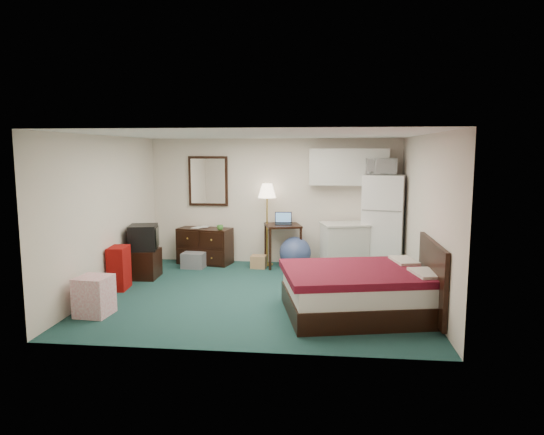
# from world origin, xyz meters

# --- Properties ---
(floor) EXTENTS (5.00, 4.50, 0.01)m
(floor) POSITION_xyz_m (0.00, 0.00, 0.00)
(floor) COLOR black
(floor) RESTS_ON ground
(ceiling) EXTENTS (5.00, 4.50, 0.01)m
(ceiling) POSITION_xyz_m (0.00, 0.00, 2.50)
(ceiling) COLOR silver
(ceiling) RESTS_ON walls
(walls) EXTENTS (5.01, 4.51, 2.50)m
(walls) POSITION_xyz_m (0.00, 0.00, 1.25)
(walls) COLOR silver
(walls) RESTS_ON floor
(mirror) EXTENTS (0.80, 0.06, 1.00)m
(mirror) POSITION_xyz_m (-1.35, 2.22, 1.65)
(mirror) COLOR white
(mirror) RESTS_ON walls
(upper_cabinets) EXTENTS (1.50, 0.35, 0.70)m
(upper_cabinets) POSITION_xyz_m (1.45, 2.08, 1.95)
(upper_cabinets) COLOR silver
(upper_cabinets) RESTS_ON walls
(headboard) EXTENTS (0.06, 1.56, 1.00)m
(headboard) POSITION_xyz_m (2.46, -0.80, 0.55)
(headboard) COLOR black
(headboard) RESTS_ON walls
(dresser) EXTENTS (1.13, 0.69, 0.72)m
(dresser) POSITION_xyz_m (-1.38, 1.98, 0.36)
(dresser) COLOR black
(dresser) RESTS_ON floor
(floor_lamp) EXTENTS (0.42, 0.42, 1.62)m
(floor_lamp) POSITION_xyz_m (-0.12, 1.99, 0.81)
(floor_lamp) COLOR gold
(floor_lamp) RESTS_ON floor
(desk) EXTENTS (0.80, 0.80, 0.83)m
(desk) POSITION_xyz_m (0.19, 1.93, 0.41)
(desk) COLOR black
(desk) RESTS_ON floor
(exercise_ball) EXTENTS (0.75, 0.75, 0.61)m
(exercise_ball) POSITION_xyz_m (0.45, 1.78, 0.31)
(exercise_ball) COLOR #364779
(exercise_ball) RESTS_ON floor
(kitchen_counter) EXTENTS (0.92, 0.79, 0.87)m
(kitchen_counter) POSITION_xyz_m (1.38, 1.74, 0.43)
(kitchen_counter) COLOR silver
(kitchen_counter) RESTS_ON floor
(fridge) EXTENTS (0.91, 0.91, 1.81)m
(fridge) POSITION_xyz_m (2.13, 1.88, 0.91)
(fridge) COLOR white
(fridge) RESTS_ON floor
(bed) EXTENTS (2.24, 1.91, 0.63)m
(bed) POSITION_xyz_m (1.48, -0.80, 0.31)
(bed) COLOR #40050F
(bed) RESTS_ON floor
(tv_stand) EXTENTS (0.53, 0.58, 0.51)m
(tv_stand) POSITION_xyz_m (-2.21, 0.78, 0.25)
(tv_stand) COLOR black
(tv_stand) RESTS_ON floor
(suitcase) EXTENTS (0.31, 0.46, 0.71)m
(suitcase) POSITION_xyz_m (-2.34, 0.03, 0.35)
(suitcase) COLOR #7B0902
(suitcase) RESTS_ON floor
(retail_box) EXTENTS (0.47, 0.47, 0.55)m
(retail_box) POSITION_xyz_m (-2.15, -1.23, 0.27)
(retail_box) COLOR white
(retail_box) RESTS_ON floor
(file_bin) EXTENTS (0.45, 0.35, 0.30)m
(file_bin) POSITION_xyz_m (-1.51, 1.58, 0.15)
(file_bin) COLOR slate
(file_bin) RESTS_ON floor
(cardboard_box_a) EXTENTS (0.30, 0.26, 0.25)m
(cardboard_box_a) POSITION_xyz_m (-0.26, 1.71, 0.12)
(cardboard_box_a) COLOR #896A4C
(cardboard_box_a) RESTS_ON floor
(cardboard_box_b) EXTENTS (0.20, 0.24, 0.23)m
(cardboard_box_b) POSITION_xyz_m (0.45, 1.20, 0.11)
(cardboard_box_b) COLOR #896A4C
(cardboard_box_b) RESTS_ON floor
(laptop) EXTENTS (0.36, 0.30, 0.23)m
(laptop) POSITION_xyz_m (0.21, 1.92, 0.94)
(laptop) COLOR black
(laptop) RESTS_ON desk
(crt_tv) EXTENTS (0.58, 0.61, 0.45)m
(crt_tv) POSITION_xyz_m (-2.20, 0.78, 0.73)
(crt_tv) COLOR black
(crt_tv) RESTS_ON tv_stand
(microwave) EXTENTS (0.57, 0.34, 0.38)m
(microwave) POSITION_xyz_m (2.03, 1.90, 2.00)
(microwave) COLOR white
(microwave) RESTS_ON fridge
(book_a) EXTENTS (0.17, 0.08, 0.24)m
(book_a) POSITION_xyz_m (-1.60, 2.00, 0.84)
(book_a) COLOR #896A4C
(book_a) RESTS_ON dresser
(book_b) EXTENTS (0.17, 0.02, 0.22)m
(book_b) POSITION_xyz_m (-1.49, 2.07, 0.83)
(book_b) COLOR #896A4C
(book_b) RESTS_ON dresser
(mug) EXTENTS (0.14, 0.11, 0.13)m
(mug) POSITION_xyz_m (-1.02, 1.78, 0.78)
(mug) COLOR #428634
(mug) RESTS_ON dresser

